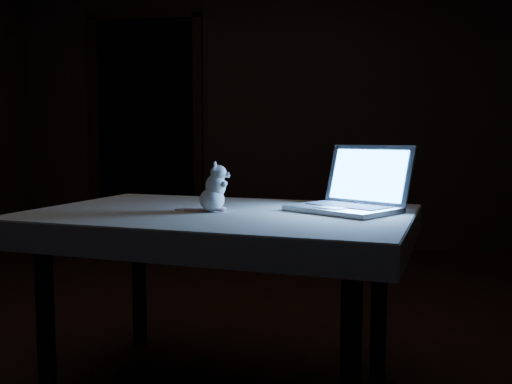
# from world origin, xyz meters

# --- Properties ---
(floor) EXTENTS (5.00, 5.00, 0.00)m
(floor) POSITION_xyz_m (0.00, 0.00, 0.00)
(floor) COLOR black
(floor) RESTS_ON ground
(back_wall) EXTENTS (4.50, 0.04, 2.60)m
(back_wall) POSITION_xyz_m (0.00, 2.50, 1.30)
(back_wall) COLOR black
(back_wall) RESTS_ON ground
(doorway) EXTENTS (1.06, 0.36, 2.13)m
(doorway) POSITION_xyz_m (-1.10, 2.50, 1.06)
(doorway) COLOR black
(doorway) RESTS_ON back_wall
(table) EXTENTS (1.44, 1.08, 0.70)m
(table) POSITION_xyz_m (0.19, -0.49, 0.35)
(table) COLOR black
(table) RESTS_ON floor
(tablecloth) EXTENTS (1.67, 1.45, 0.10)m
(tablecloth) POSITION_xyz_m (0.27, -0.45, 0.65)
(tablecloth) COLOR beige
(tablecloth) RESTS_ON table
(laptop) EXTENTS (0.50, 0.49, 0.25)m
(laptop) POSITION_xyz_m (0.64, -0.45, 0.83)
(laptop) COLOR #A8A8AC
(laptop) RESTS_ON tablecloth
(plush_mouse) EXTENTS (0.18, 0.18, 0.18)m
(plush_mouse) POSITION_xyz_m (0.16, -0.51, 0.80)
(plush_mouse) COLOR silver
(plush_mouse) RESTS_ON tablecloth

